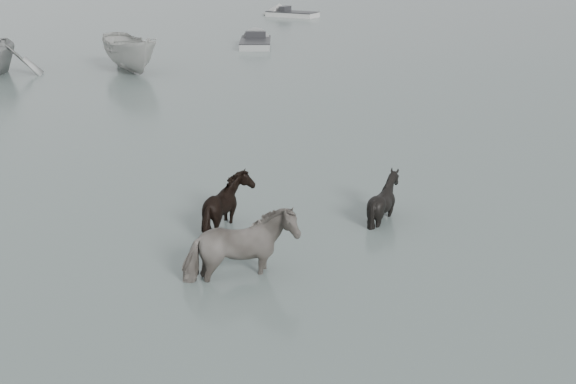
# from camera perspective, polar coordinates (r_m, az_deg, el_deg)

# --- Properties ---
(ground) EXTENTS (140.00, 140.00, 0.00)m
(ground) POSITION_cam_1_polar(r_m,az_deg,el_deg) (13.86, 0.54, -4.65)
(ground) COLOR #4C5A57
(ground) RESTS_ON ground
(pony_pinto) EXTENTS (2.11, 1.25, 1.67)m
(pony_pinto) POSITION_cam_1_polar(r_m,az_deg,el_deg) (12.47, -3.86, -3.37)
(pony_pinto) COLOR black
(pony_pinto) RESTS_ON ground
(pony_dark) EXTENTS (1.63, 1.73, 1.38)m
(pony_dark) POSITION_cam_1_polar(r_m,az_deg,el_deg) (14.67, -4.68, -0.42)
(pony_dark) COLOR black
(pony_dark) RESTS_ON ground
(pony_black) EXTENTS (1.41, 1.30, 1.35)m
(pony_black) POSITION_cam_1_polar(r_m,az_deg,el_deg) (15.34, 7.63, 0.31)
(pony_black) COLOR black
(pony_black) RESTS_ON ground
(boat_small) EXTENTS (1.94, 4.75, 1.81)m
(boat_small) POSITION_cam_1_polar(r_m,az_deg,el_deg) (33.19, -12.37, 10.82)
(boat_small) COLOR #ADADA9
(boat_small) RESTS_ON ground
(skiff_port) EXTENTS (3.92, 5.08, 0.75)m
(skiff_port) POSITION_cam_1_polar(r_m,az_deg,el_deg) (40.19, -2.59, 11.94)
(skiff_port) COLOR gray
(skiff_port) RESTS_ON ground
(skiff_star) EXTENTS (4.00, 5.34, 0.75)m
(skiff_star) POSITION_cam_1_polar(r_m,az_deg,el_deg) (55.58, 0.35, 14.06)
(skiff_star) COLOR beige
(skiff_star) RESTS_ON ground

